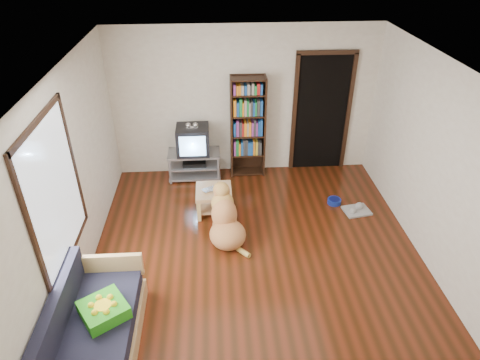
{
  "coord_description": "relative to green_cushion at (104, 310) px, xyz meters",
  "views": [
    {
      "loc": [
        -0.54,
        -4.39,
        3.98
      ],
      "look_at": [
        -0.2,
        0.62,
        0.9
      ],
      "focal_mm": 32.0,
      "sensor_mm": 36.0,
      "label": 1
    }
  ],
  "objects": [
    {
      "name": "wall_right",
      "position": [
        4.0,
        1.21,
        0.81
      ],
      "size": [
        0.0,
        5.0,
        5.0
      ],
      "primitive_type": "plane",
      "rotation": [
        1.57,
        0.0,
        -1.57
      ],
      "color": "silver",
      "rests_on": "ground"
    },
    {
      "name": "green_cushion",
      "position": [
        0.0,
        0.0,
        0.0
      ],
      "size": [
        0.6,
        0.6,
        0.15
      ],
      "primitive_type": "cube",
      "rotation": [
        0.0,
        0.0,
        0.59
      ],
      "color": "green",
      "rests_on": "sofa"
    },
    {
      "name": "doorway",
      "position": [
        3.1,
        3.69,
        0.63
      ],
      "size": [
        1.03,
        0.05,
        2.19
      ],
      "color": "black",
      "rests_on": "wall_back"
    },
    {
      "name": "wall_left",
      "position": [
        -0.5,
        1.21,
        0.81
      ],
      "size": [
        0.0,
        5.0,
        5.0
      ],
      "primitive_type": "plane",
      "rotation": [
        1.57,
        0.0,
        1.57
      ],
      "color": "silver",
      "rests_on": "ground"
    },
    {
      "name": "ground",
      "position": [
        1.75,
        1.21,
        -0.49
      ],
      "size": [
        5.0,
        5.0,
        0.0
      ],
      "primitive_type": "plane",
      "color": "#521E0E",
      "rests_on": "ground"
    },
    {
      "name": "laptop",
      "position": [
        1.18,
        2.35,
        -0.08
      ],
      "size": [
        0.37,
        0.32,
        0.02
      ],
      "primitive_type": "imported",
      "rotation": [
        0.0,
        0.0,
        0.49
      ],
      "color": "silver",
      "rests_on": "coffee_table"
    },
    {
      "name": "coffee_table",
      "position": [
        1.18,
        2.38,
        -0.21
      ],
      "size": [
        0.55,
        0.55,
        0.4
      ],
      "color": "tan",
      "rests_on": "ground"
    },
    {
      "name": "wall_front",
      "position": [
        1.75,
        -1.29,
        0.81
      ],
      "size": [
        4.5,
        0.0,
        4.5
      ],
      "primitive_type": "plane",
      "rotation": [
        -1.57,
        0.0,
        0.0
      ],
      "color": "silver",
      "rests_on": "ground"
    },
    {
      "name": "tv_stand",
      "position": [
        0.85,
        3.46,
        -0.22
      ],
      "size": [
        0.9,
        0.45,
        0.5
      ],
      "color": "#99999E",
      "rests_on": "ground"
    },
    {
      "name": "window",
      "position": [
        -0.48,
        0.71,
        1.01
      ],
      "size": [
        0.03,
        1.46,
        1.7
      ],
      "color": "white",
      "rests_on": "wall_left"
    },
    {
      "name": "bookshelf",
      "position": [
        1.8,
        3.56,
        0.51
      ],
      "size": [
        0.6,
        0.3,
        1.8
      ],
      "color": "black",
      "rests_on": "ground"
    },
    {
      "name": "ceiling",
      "position": [
        1.75,
        1.21,
        2.11
      ],
      "size": [
        5.0,
        5.0,
        0.0
      ],
      "primitive_type": "plane",
      "rotation": [
        3.14,
        0.0,
        0.0
      ],
      "color": "white",
      "rests_on": "ground"
    },
    {
      "name": "dog",
      "position": [
        1.33,
        1.72,
        -0.19
      ],
      "size": [
        0.61,
        0.95,
        0.83
      ],
      "color": "#BE8349",
      "rests_on": "ground"
    },
    {
      "name": "crt_tv",
      "position": [
        0.85,
        3.48,
        0.25
      ],
      "size": [
        0.55,
        0.52,
        0.58
      ],
      "color": "black",
      "rests_on": "tv_stand"
    },
    {
      "name": "wall_back",
      "position": [
        1.75,
        3.71,
        0.81
      ],
      "size": [
        4.5,
        0.0,
        4.5
      ],
      "primitive_type": "plane",
      "rotation": [
        1.57,
        0.0,
        0.0
      ],
      "color": "silver",
      "rests_on": "ground"
    },
    {
      "name": "sofa",
      "position": [
        -0.12,
        -0.17,
        -0.23
      ],
      "size": [
        0.8,
        1.8,
        0.8
      ],
      "color": "tan",
      "rests_on": "ground"
    },
    {
      "name": "grey_rag",
      "position": [
        3.43,
        2.22,
        -0.48
      ],
      "size": [
        0.45,
        0.38,
        0.03
      ],
      "primitive_type": "cube",
      "rotation": [
        0.0,
        0.0,
        0.17
      ],
      "color": "#969696",
      "rests_on": "ground"
    },
    {
      "name": "dog_bowl",
      "position": [
        3.13,
        2.47,
        -0.45
      ],
      "size": [
        0.22,
        0.22,
        0.08
      ],
      "primitive_type": "cylinder",
      "color": "navy",
      "rests_on": "ground"
    }
  ]
}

